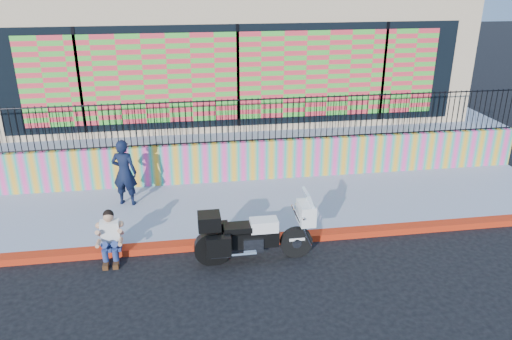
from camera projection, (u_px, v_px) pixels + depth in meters
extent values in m
plane|color=black|center=(262.00, 243.00, 10.98)|extent=(90.00, 90.00, 0.00)
cube|color=#B6270D|center=(262.00, 240.00, 10.96)|extent=(16.00, 0.30, 0.15)
cube|color=#8F95AC|center=(251.00, 207.00, 12.47)|extent=(16.00, 3.00, 0.15)
cube|color=#FF439C|center=(243.00, 161.00, 13.70)|extent=(16.00, 0.20, 1.10)
cube|color=#8F95AC|center=(225.00, 114.00, 18.40)|extent=(16.00, 10.00, 1.25)
cube|color=#CDB388|center=(224.00, 42.00, 17.23)|extent=(14.00, 8.00, 4.00)
cube|color=black|center=(238.00, 77.00, 13.70)|extent=(12.60, 0.04, 2.80)
cube|color=#F23544|center=(238.00, 77.00, 13.67)|extent=(11.48, 0.02, 2.40)
cylinder|color=black|center=(296.00, 242.00, 10.34)|extent=(0.67, 0.14, 0.67)
cylinder|color=black|center=(213.00, 249.00, 10.10)|extent=(0.67, 0.14, 0.67)
cube|color=black|center=(255.00, 238.00, 10.16)|extent=(0.97, 0.29, 0.35)
cube|color=silver|center=(253.00, 243.00, 10.19)|extent=(0.41, 0.35, 0.31)
cube|color=white|center=(264.00, 225.00, 10.08)|extent=(0.56, 0.33, 0.24)
cube|color=black|center=(237.00, 228.00, 10.01)|extent=(0.56, 0.35, 0.12)
cube|color=white|center=(306.00, 213.00, 10.12)|extent=(0.31, 0.53, 0.43)
cube|color=silver|center=(309.00, 198.00, 10.01)|extent=(0.19, 0.47, 0.34)
cube|color=black|center=(209.00, 221.00, 9.86)|extent=(0.45, 0.43, 0.31)
cube|color=black|center=(219.00, 246.00, 9.75)|extent=(0.49, 0.18, 0.41)
cube|color=black|center=(216.00, 231.00, 10.31)|extent=(0.49, 0.18, 0.41)
cube|color=white|center=(296.00, 238.00, 10.31)|extent=(0.33, 0.16, 0.06)
imported|color=black|center=(124.00, 172.00, 12.16)|extent=(0.70, 0.56, 1.68)
cube|color=navy|center=(113.00, 245.00, 10.41)|extent=(0.36, 0.28, 0.18)
cube|color=white|center=(110.00, 232.00, 10.24)|extent=(0.38, 0.27, 0.54)
sphere|color=tan|center=(108.00, 217.00, 10.07)|extent=(0.21, 0.21, 0.21)
cube|color=#472814|center=(106.00, 265.00, 10.06)|extent=(0.11, 0.26, 0.10)
cube|color=#472814|center=(116.00, 264.00, 10.09)|extent=(0.11, 0.26, 0.10)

